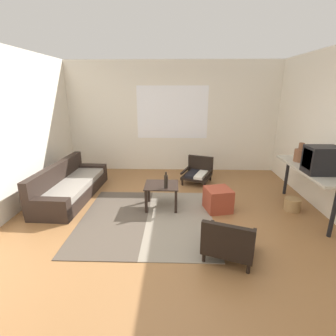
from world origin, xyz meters
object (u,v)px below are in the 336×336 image
armchair_by_window (198,172)px  crt_television (322,160)px  glass_bottle (166,181)px  clay_vase (300,155)px  console_shelf (309,172)px  wicker_basket (292,204)px  armchair_striped_foreground (229,242)px  couch (70,187)px  ottoman_orange (218,199)px  coffee_table (162,189)px

armchair_by_window → crt_television: (1.70, -1.71, 0.76)m
glass_bottle → clay_vase: bearing=10.7°
console_shelf → wicker_basket: bearing=168.0°
crt_television → wicker_basket: bearing=118.1°
armchair_striped_foreground → console_shelf: (1.55, 1.32, 0.47)m
couch → console_shelf: (4.26, -0.49, 0.50)m
ottoman_orange → wicker_basket: size_ratio=1.56×
armchair_striped_foreground → console_shelf: console_shelf is taller
armchair_by_window → ottoman_orange: armchair_by_window is taller
glass_bottle → wicker_basket: (2.20, 0.10, -0.44)m
ottoman_orange → crt_television: crt_television is taller
coffee_table → clay_vase: (2.45, 0.30, 0.57)m
armchair_by_window → crt_television: 2.53m
armchair_striped_foreground → crt_television: size_ratio=1.69×
ottoman_orange → glass_bottle: (-0.90, -0.08, 0.35)m
armchair_by_window → clay_vase: bearing=-31.6°
armchair_by_window → crt_television: bearing=-45.3°
console_shelf → glass_bottle: bearing=-178.4°
wicker_basket → coffee_table: bearing=178.7°
armchair_by_window → couch: bearing=-159.9°
glass_bottle → console_shelf: bearing=1.6°
console_shelf → glass_bottle: (-2.37, -0.06, -0.16)m
armchair_striped_foreground → clay_vase: (1.55, 1.71, 0.68)m
coffee_table → armchair_striped_foreground: size_ratio=0.75×
coffee_table → ottoman_orange: 0.99m
couch → coffee_table: 1.86m
armchair_striped_foreground → wicker_basket: (1.38, 1.36, -0.13)m
armchair_striped_foreground → armchair_by_window: bearing=93.0°
coffee_table → armchair_by_window: (0.76, 1.34, -0.11)m
coffee_table → wicker_basket: coffee_table is taller
couch → console_shelf: console_shelf is taller
clay_vase → wicker_basket: size_ratio=1.26×
crt_television → coffee_table: bearing=171.4°
couch → coffee_table: size_ratio=3.59×
console_shelf → wicker_basket: size_ratio=6.27×
couch → glass_bottle: size_ratio=7.40×
coffee_table → wicker_basket: 2.29m
glass_bottle → crt_television: bearing=-5.3°
ottoman_orange → clay_vase: size_ratio=1.24×
coffee_table → ottoman_orange: size_ratio=1.39×
armchair_by_window → console_shelf: bearing=-40.1°
crt_television → wicker_basket: crt_television is taller
ottoman_orange → clay_vase: (1.47, 0.37, 0.72)m
console_shelf → crt_television: crt_television is taller
console_shelf → clay_vase: 0.44m
armchair_by_window → armchair_striped_foreground: 2.75m
ottoman_orange → clay_vase: 1.68m
armchair_by_window → clay_vase: (1.70, -1.05, 0.68)m
ottoman_orange → console_shelf: size_ratio=0.25×
armchair_striped_foreground → ottoman_orange: 1.33m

